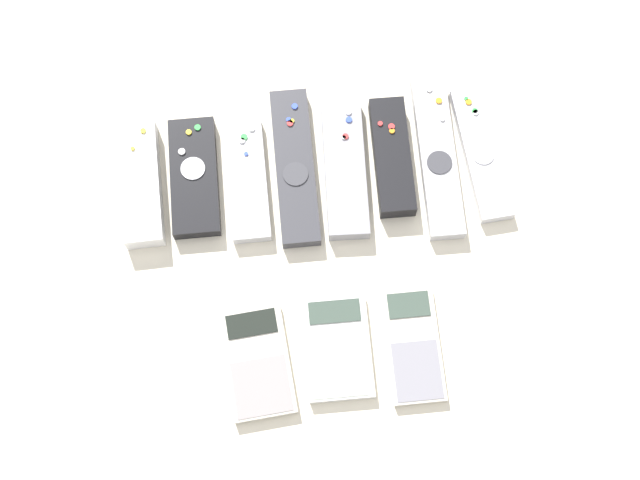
{
  "coord_description": "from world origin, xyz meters",
  "views": [
    {
      "loc": [
        -0.04,
        -0.3,
        1.04
      ],
      "look_at": [
        0.0,
        0.04,
        0.01
      ],
      "focal_mm": 50.0,
      "sensor_mm": 36.0,
      "label": 1
    }
  ],
  "objects_px": {
    "calculator_0": "(258,362)",
    "calculator_1": "(338,347)",
    "remote_7": "(481,153)",
    "remote_6": "(437,156)",
    "remote_4": "(345,167)",
    "remote_3": "(295,167)",
    "remote_0": "(141,183)",
    "remote_5": "(392,157)",
    "calculator_2": "(413,345)",
    "remote_2": "(247,179)",
    "remote_1": "(194,177)"
  },
  "relations": [
    {
      "from": "remote_4",
      "to": "calculator_1",
      "type": "relative_size",
      "value": 1.5
    },
    {
      "from": "remote_4",
      "to": "calculator_0",
      "type": "relative_size",
      "value": 1.38
    },
    {
      "from": "remote_6",
      "to": "remote_7",
      "type": "distance_m",
      "value": 0.06
    },
    {
      "from": "remote_1",
      "to": "remote_6",
      "type": "height_order",
      "value": "same"
    },
    {
      "from": "calculator_2",
      "to": "remote_5",
      "type": "bearing_deg",
      "value": 89.17
    },
    {
      "from": "remote_1",
      "to": "calculator_2",
      "type": "xyz_separation_m",
      "value": [
        0.24,
        -0.24,
        -0.0
      ]
    },
    {
      "from": "calculator_0",
      "to": "remote_7",
      "type": "bearing_deg",
      "value": 33.63
    },
    {
      "from": "remote_6",
      "to": "calculator_2",
      "type": "distance_m",
      "value": 0.24
    },
    {
      "from": "remote_0",
      "to": "remote_7",
      "type": "bearing_deg",
      "value": -1.19
    },
    {
      "from": "remote_3",
      "to": "calculator_1",
      "type": "relative_size",
      "value": 1.65
    },
    {
      "from": "calculator_2",
      "to": "remote_1",
      "type": "bearing_deg",
      "value": 136.13
    },
    {
      "from": "remote_5",
      "to": "calculator_2",
      "type": "distance_m",
      "value": 0.24
    },
    {
      "from": "remote_1",
      "to": "remote_4",
      "type": "xyz_separation_m",
      "value": [
        0.19,
        -0.01,
        0.0
      ]
    },
    {
      "from": "remote_5",
      "to": "remote_6",
      "type": "relative_size",
      "value": 0.71
    },
    {
      "from": "remote_4",
      "to": "calculator_2",
      "type": "distance_m",
      "value": 0.24
    },
    {
      "from": "remote_1",
      "to": "remote_5",
      "type": "bearing_deg",
      "value": 0.86
    },
    {
      "from": "remote_3",
      "to": "remote_6",
      "type": "distance_m",
      "value": 0.18
    },
    {
      "from": "remote_4",
      "to": "remote_6",
      "type": "xyz_separation_m",
      "value": [
        0.12,
        0.0,
        -0.0
      ]
    },
    {
      "from": "remote_3",
      "to": "calculator_2",
      "type": "distance_m",
      "value": 0.27
    },
    {
      "from": "calculator_1",
      "to": "remote_5",
      "type": "bearing_deg",
      "value": 68.86
    },
    {
      "from": "remote_3",
      "to": "remote_7",
      "type": "relative_size",
      "value": 1.14
    },
    {
      "from": "remote_7",
      "to": "calculator_0",
      "type": "distance_m",
      "value": 0.38
    },
    {
      "from": "calculator_0",
      "to": "remote_0",
      "type": "bearing_deg",
      "value": 113.73
    },
    {
      "from": "remote_1",
      "to": "calculator_1",
      "type": "height_order",
      "value": "remote_1"
    },
    {
      "from": "remote_7",
      "to": "remote_6",
      "type": "bearing_deg",
      "value": 174.55
    },
    {
      "from": "remote_0",
      "to": "remote_6",
      "type": "distance_m",
      "value": 0.37
    },
    {
      "from": "remote_2",
      "to": "calculator_2",
      "type": "xyz_separation_m",
      "value": [
        0.18,
        -0.23,
        -0.0
      ]
    },
    {
      "from": "remote_3",
      "to": "remote_5",
      "type": "height_order",
      "value": "remote_5"
    },
    {
      "from": "remote_0",
      "to": "remote_6",
      "type": "bearing_deg",
      "value": -1.01
    },
    {
      "from": "calculator_1",
      "to": "calculator_2",
      "type": "relative_size",
      "value": 0.9
    },
    {
      "from": "remote_1",
      "to": "remote_6",
      "type": "xyz_separation_m",
      "value": [
        0.31,
        -0.01,
        -0.0
      ]
    },
    {
      "from": "remote_4",
      "to": "remote_6",
      "type": "bearing_deg",
      "value": 4.23
    },
    {
      "from": "remote_3",
      "to": "calculator_2",
      "type": "height_order",
      "value": "remote_3"
    },
    {
      "from": "remote_2",
      "to": "calculator_0",
      "type": "relative_size",
      "value": 1.19
    },
    {
      "from": "remote_6",
      "to": "calculator_2",
      "type": "xyz_separation_m",
      "value": [
        -0.06,
        -0.23,
        -0.0
      ]
    },
    {
      "from": "remote_3",
      "to": "remote_6",
      "type": "relative_size",
      "value": 0.95
    },
    {
      "from": "calculator_2",
      "to": "calculator_0",
      "type": "bearing_deg",
      "value": -179.07
    },
    {
      "from": "calculator_0",
      "to": "calculator_1",
      "type": "bearing_deg",
      "value": 0.13
    },
    {
      "from": "remote_7",
      "to": "calculator_1",
      "type": "relative_size",
      "value": 1.45
    },
    {
      "from": "remote_4",
      "to": "calculator_2",
      "type": "bearing_deg",
      "value": -73.75
    },
    {
      "from": "remote_2",
      "to": "remote_5",
      "type": "xyz_separation_m",
      "value": [
        0.18,
        0.01,
        0.0
      ]
    },
    {
      "from": "remote_0",
      "to": "calculator_1",
      "type": "relative_size",
      "value": 1.29
    },
    {
      "from": "calculator_1",
      "to": "calculator_2",
      "type": "xyz_separation_m",
      "value": [
        0.09,
        -0.01,
        -0.0
      ]
    },
    {
      "from": "remote_2",
      "to": "calculator_1",
      "type": "height_order",
      "value": "remote_2"
    },
    {
      "from": "remote_3",
      "to": "remote_6",
      "type": "xyz_separation_m",
      "value": [
        0.18,
        -0.01,
        -0.0
      ]
    },
    {
      "from": "remote_7",
      "to": "remote_1",
      "type": "bearing_deg",
      "value": 175.27
    },
    {
      "from": "remote_5",
      "to": "calculator_0",
      "type": "relative_size",
      "value": 1.14
    },
    {
      "from": "remote_4",
      "to": "remote_3",
      "type": "bearing_deg",
      "value": 176.57
    },
    {
      "from": "remote_0",
      "to": "calculator_0",
      "type": "bearing_deg",
      "value": -63.02
    },
    {
      "from": "remote_0",
      "to": "remote_4",
      "type": "relative_size",
      "value": 0.86
    }
  ]
}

